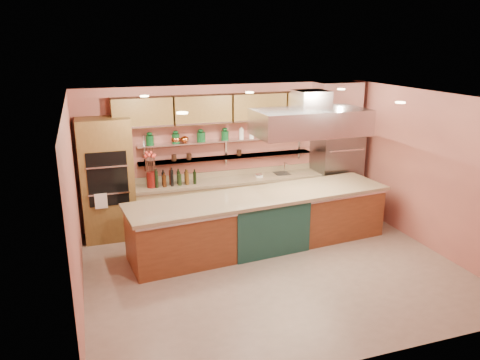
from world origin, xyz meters
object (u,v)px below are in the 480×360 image
object	(u,v)px
refrigerator	(336,165)
green_canister	(202,137)
flower_vase	(151,180)
island	(261,221)
kitchen_scale	(259,175)
copper_kettle	(185,139)

from	to	relation	value
refrigerator	green_canister	world-z (taller)	refrigerator
refrigerator	flower_vase	world-z (taller)	refrigerator
refrigerator	island	bearing A→B (deg)	-150.53
island	green_canister	world-z (taller)	green_canister
island	flower_vase	size ratio (longest dim) A/B	15.60
kitchen_scale	green_canister	world-z (taller)	green_canister
flower_vase	green_canister	size ratio (longest dim) A/B	1.67
island	kitchen_scale	xyz separation A→B (m)	(0.43, 1.26, 0.48)
island	copper_kettle	world-z (taller)	copper_kettle
flower_vase	refrigerator	bearing A→B (deg)	-0.14
copper_kettle	green_canister	size ratio (longest dim) A/B	0.88
island	green_canister	bearing A→B (deg)	110.25
kitchen_scale	green_canister	bearing A→B (deg)	149.86
refrigerator	copper_kettle	size ratio (longest dim) A/B	13.16
refrigerator	copper_kettle	distance (m)	3.36
kitchen_scale	green_canister	size ratio (longest dim) A/B	0.78
refrigerator	green_canister	distance (m)	3.04
island	copper_kettle	bearing A→B (deg)	120.01
island	copper_kettle	distance (m)	2.23
green_canister	copper_kettle	bearing A→B (deg)	180.00
green_canister	flower_vase	bearing A→B (deg)	-168.29
kitchen_scale	green_canister	distance (m)	1.43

